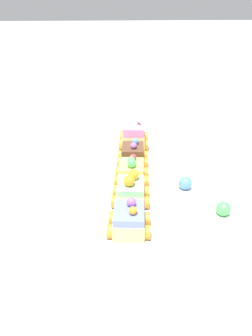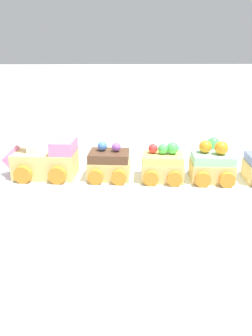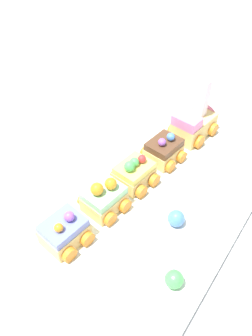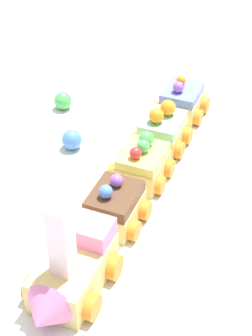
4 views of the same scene
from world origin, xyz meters
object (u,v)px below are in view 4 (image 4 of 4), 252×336
at_px(cake_car_lemon, 142,164).
at_px(cake_car_mint, 162,131).
at_px(cake_car_blueberry, 182,102).
at_px(gumball_blue, 72,140).
at_px(gumball_green, 63,101).
at_px(cake_car_chocolate, 114,207).
at_px(cake_train_locomotive, 69,273).

distance_m(cake_car_lemon, cake_car_mint, 0.08).
relative_size(cake_car_mint, cake_car_blueberry, 1.00).
height_order(gumball_blue, gumball_green, gumball_blue).
bearing_deg(gumball_green, cake_car_chocolate, 34.40).
bearing_deg(cake_car_chocolate, gumball_blue, -135.40).
xyz_separation_m(cake_car_blueberry, gumball_blue, (0.13, -0.13, -0.01)).
bearing_deg(cake_car_lemon, gumball_blue, -103.28).
distance_m(cake_car_chocolate, cake_car_blueberry, 0.26).
relative_size(cake_car_lemon, gumball_blue, 2.76).
bearing_deg(gumball_green, cake_car_mint, 72.53).
xyz_separation_m(cake_train_locomotive, gumball_blue, (-0.24, -0.09, -0.01)).
relative_size(cake_train_locomotive, cake_car_blueberry, 1.68).
bearing_deg(cake_car_blueberry, cake_train_locomotive, 0.03).
xyz_separation_m(cake_car_lemon, gumball_green, (-0.13, -0.16, -0.01)).
bearing_deg(gumball_blue, cake_car_mint, 109.52).
relative_size(cake_car_lemon, cake_car_blueberry, 1.00).
bearing_deg(cake_train_locomotive, cake_car_mint, 180.00).
relative_size(cake_car_lemon, gumball_green, 2.87).
distance_m(cake_car_blueberry, gumball_blue, 0.18).
height_order(cake_train_locomotive, cake_car_mint, cake_train_locomotive).
bearing_deg(cake_car_lemon, cake_car_chocolate, -0.08).
relative_size(cake_car_blueberry, gumball_blue, 2.76).
distance_m(gumball_blue, gumball_green, 0.11).
distance_m(cake_car_blueberry, gumball_green, 0.18).
height_order(cake_car_mint, gumball_blue, cake_car_mint).
distance_m(cake_train_locomotive, gumball_blue, 0.26).
relative_size(cake_car_chocolate, cake_car_lemon, 1.00).
height_order(cake_car_chocolate, cake_car_blueberry, same).
distance_m(cake_train_locomotive, cake_car_blueberry, 0.37).
bearing_deg(cake_car_lemon, cake_train_locomotive, 0.01).
relative_size(cake_train_locomotive, cake_car_mint, 1.68).
xyz_separation_m(cake_train_locomotive, cake_car_mint, (-0.28, 0.03, -0.01)).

